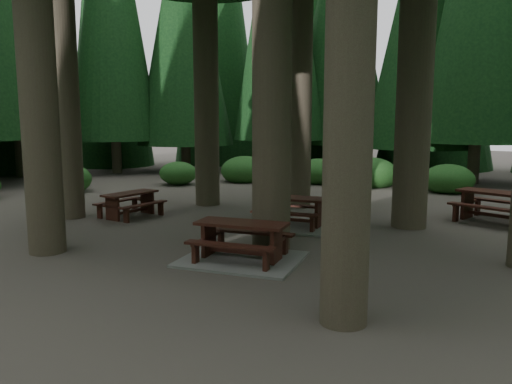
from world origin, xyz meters
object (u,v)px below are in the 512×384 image
Objects in this scene: picnic_table_a at (242,247)px; picnic_table_d at (496,202)px; picnic_table_b at (130,201)px; picnic_table_c at (292,216)px.

picnic_table_d is (3.17, 7.15, 0.30)m from picnic_table_a.
picnic_table_d is at bearing 48.63° from picnic_table_a.
picnic_table_d reaches higher than picnic_table_b.
picnic_table_d reaches higher than picnic_table_a.
picnic_table_a is 1.61× the size of picnic_table_b.
picnic_table_b is at bearing 146.71° from picnic_table_a.
picnic_table_a is 1.02× the size of picnic_table_c.
picnic_table_d is (8.61, 5.60, 0.10)m from picnic_table_b.
picnic_table_a is 1.24× the size of picnic_table_d.
picnic_table_b is at bearing -173.19° from picnic_table_c.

